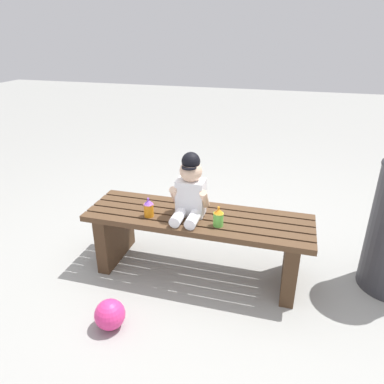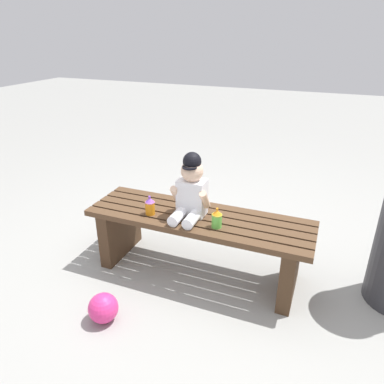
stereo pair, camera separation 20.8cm
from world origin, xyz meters
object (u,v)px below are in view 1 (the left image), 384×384
at_px(sippy_cup_right, 218,217).
at_px(toy_ball, 110,315).
at_px(child_figure, 190,189).
at_px(sippy_cup_left, 149,208).
at_px(park_bench, 198,235).

relative_size(sippy_cup_right, toy_ball, 0.75).
xyz_separation_m(child_figure, toy_ball, (-0.28, -0.60, -0.51)).
distance_m(sippy_cup_right, toy_ball, 0.80).
height_order(child_figure, toy_ball, child_figure).
bearing_deg(toy_ball, sippy_cup_right, 47.83).
distance_m(sippy_cup_left, toy_ball, 0.65).
relative_size(child_figure, toy_ball, 2.44).
bearing_deg(sippy_cup_left, park_bench, 17.27).
xyz_separation_m(park_bench, toy_ball, (-0.32, -0.61, -0.19)).
distance_m(child_figure, toy_ball, 0.84).
distance_m(child_figure, sippy_cup_right, 0.24).
height_order(child_figure, sippy_cup_right, child_figure).
bearing_deg(sippy_cup_right, toy_ball, -132.17).
bearing_deg(sippy_cup_right, child_figure, 157.10).
bearing_deg(sippy_cup_left, toy_ball, -93.71).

